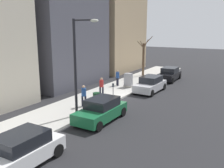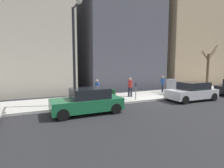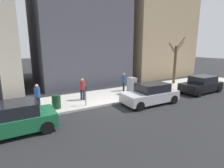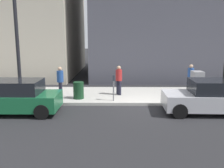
{
  "view_description": "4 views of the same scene",
  "coord_description": "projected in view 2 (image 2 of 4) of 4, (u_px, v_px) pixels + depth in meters",
  "views": [
    {
      "loc": [
        -9.86,
        19.42,
        6.06
      ],
      "look_at": [
        1.42,
        0.2,
        1.05
      ],
      "focal_mm": 40.0,
      "sensor_mm": 36.0,
      "label": 1
    },
    {
      "loc": [
        -11.24,
        9.21,
        2.92
      ],
      "look_at": [
        1.72,
        3.16,
        1.36
      ],
      "focal_mm": 28.0,
      "sensor_mm": 36.0,
      "label": 2
    },
    {
      "loc": [
        -10.4,
        5.9,
        4.14
      ],
      "look_at": [
        -0.47,
        0.11,
        1.67
      ],
      "focal_mm": 28.0,
      "sensor_mm": 36.0,
      "label": 3
    },
    {
      "loc": [
        -12.12,
        1.62,
        3.44
      ],
      "look_at": [
        0.18,
        1.74,
        1.08
      ],
      "focal_mm": 40.0,
      "sensor_mm": 36.0,
      "label": 4
    }
  ],
  "objects": [
    {
      "name": "parking_meter",
      "position": [
        136.0,
        89.0,
        13.92
      ],
      "size": [
        0.14,
        0.1,
        1.35
      ],
      "color": "slate",
      "rests_on": "sidewalk"
    },
    {
      "name": "pedestrian_far_corner",
      "position": [
        97.0,
        89.0,
        13.48
      ],
      "size": [
        0.38,
        0.36,
        1.66
      ],
      "rotation": [
        0.0,
        0.0,
        3.53
      ],
      "color": "#1E1E2D",
      "rests_on": "sidewalk"
    },
    {
      "name": "utility_box",
      "position": [
        171.0,
        87.0,
        16.61
      ],
      "size": [
        0.83,
        0.61,
        1.43
      ],
      "color": "#A8A399",
      "rests_on": "sidewalk"
    },
    {
      "name": "sidewalk",
      "position": [
        142.0,
        96.0,
        16.11
      ],
      "size": [
        4.0,
        36.0,
        0.15
      ],
      "primitive_type": "cube",
      "color": "#B2AFA8",
      "rests_on": "ground"
    },
    {
      "name": "office_block_center",
      "position": [
        115.0,
        34.0,
        23.39
      ],
      "size": [
        9.6,
        9.6,
        14.05
      ],
      "primitive_type": "cube",
      "color": "#4C4C56",
      "rests_on": "ground"
    },
    {
      "name": "streetlamp",
      "position": [
        75.0,
        48.0,
        11.4
      ],
      "size": [
        1.97,
        0.32,
        6.5
      ],
      "color": "black",
      "rests_on": "sidewalk"
    },
    {
      "name": "pedestrian_near_meter",
      "position": [
        163.0,
        83.0,
        17.75
      ],
      "size": [
        0.36,
        0.36,
        1.66
      ],
      "rotation": [
        0.0,
        0.0,
        5.6
      ],
      "color": "#1E1E2D",
      "rests_on": "sidewalk"
    },
    {
      "name": "parked_car_silver",
      "position": [
        192.0,
        92.0,
        14.38
      ],
      "size": [
        2.04,
        4.25,
        1.52
      ],
      "rotation": [
        0.0,
        0.0,
        -0.03
      ],
      "color": "#B7B7BC",
      "rests_on": "ground"
    },
    {
      "name": "ground_plane",
      "position": [
        156.0,
        101.0,
        14.32
      ],
      "size": [
        120.0,
        120.0,
        0.0
      ],
      "primitive_type": "plane",
      "color": "#232326"
    },
    {
      "name": "pedestrian_midblock",
      "position": [
        130.0,
        86.0,
        15.26
      ],
      "size": [
        0.37,
        0.36,
        1.66
      ],
      "rotation": [
        0.0,
        0.0,
        3.66
      ],
      "color": "#1E1E2D",
      "rests_on": "sidewalk"
    },
    {
      "name": "trash_bin",
      "position": [
        112.0,
        95.0,
        13.57
      ],
      "size": [
        0.56,
        0.56,
        0.9
      ],
      "primitive_type": "cylinder",
      "color": "#14381E",
      "rests_on": "sidewalk"
    },
    {
      "name": "bare_tree",
      "position": [
        208.0,
        69.0,
        20.42
      ],
      "size": [
        2.03,
        2.17,
        4.98
      ],
      "color": "brown",
      "rests_on": "sidewalk"
    },
    {
      "name": "parked_car_green",
      "position": [
        88.0,
        101.0,
        10.53
      ],
      "size": [
        1.93,
        4.21,
        1.52
      ],
      "rotation": [
        0.0,
        0.0,
        0.0
      ],
      "color": "#196038",
      "rests_on": "ground"
    },
    {
      "name": "office_tower_right",
      "position": [
        10.0,
        5.0,
        18.93
      ],
      "size": [
        11.71,
        11.71,
        18.84
      ],
      "primitive_type": "cube",
      "color": "#BCB29E",
      "rests_on": "ground"
    },
    {
      "name": "office_tower_left",
      "position": [
        177.0,
        22.0,
        27.88
      ],
      "size": [
        9.91,
        9.91,
        19.68
      ],
      "primitive_type": "cube",
      "color": "tan",
      "rests_on": "ground"
    }
  ]
}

